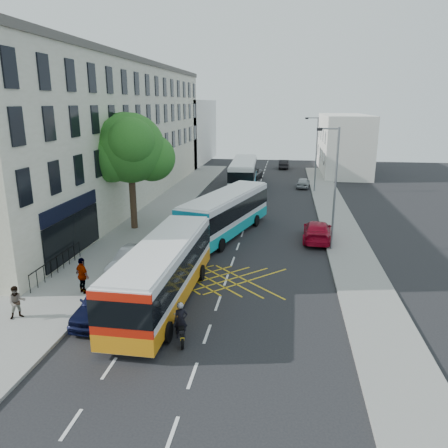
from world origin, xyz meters
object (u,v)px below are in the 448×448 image
at_px(bus_near, 163,272).
at_px(pedestrian_far, 83,276).
at_px(motorbike, 181,322).
at_px(distant_car_silver, 303,183).
at_px(bus_far, 244,174).
at_px(distant_car_grey, 251,174).
at_px(street_tree, 130,149).
at_px(distant_car_dark, 284,164).
at_px(pedestrian_near, 17,302).
at_px(parked_car_silver, 133,260).
at_px(lamp_far, 316,150).
at_px(parked_car_blue, 104,301).
at_px(red_hatchback, 317,231).
at_px(lamp_near, 334,183).
at_px(bus_mid, 226,213).

xyz_separation_m(bus_near, pedestrian_far, (-4.31, 0.15, -0.52)).
distance_m(motorbike, distant_car_silver, 35.75).
height_order(bus_far, distant_car_silver, bus_far).
distance_m(bus_near, distant_car_grey, 36.58).
relative_size(street_tree, distant_car_dark, 2.18).
xyz_separation_m(bus_far, distant_car_dark, (4.51, 16.59, -1.06)).
relative_size(street_tree, pedestrian_near, 5.72).
bearing_deg(pedestrian_far, pedestrian_near, 94.99).
relative_size(motorbike, distant_car_dark, 0.46).
bearing_deg(parked_car_silver, lamp_far, 72.37).
bearing_deg(pedestrian_near, pedestrian_far, 22.16).
distance_m(motorbike, parked_car_silver, 8.48).
bearing_deg(lamp_far, parked_car_blue, -109.83).
xyz_separation_m(street_tree, pedestrian_near, (-0.22, -15.00, -5.37)).
relative_size(red_hatchback, distant_car_dark, 1.21).
xyz_separation_m(street_tree, parked_car_blue, (3.51, -14.02, -5.51)).
height_order(motorbike, distant_car_grey, motorbike).
relative_size(red_hatchback, distant_car_grey, 0.96).
distance_m(red_hatchback, distant_car_silver, 20.43).
xyz_separation_m(distant_car_dark, pedestrian_far, (-9.78, -46.89, 0.44)).
xyz_separation_m(street_tree, distant_car_grey, (7.13, 24.38, -5.59)).
xyz_separation_m(bus_near, parked_car_silver, (-2.91, 3.70, -0.91)).
relative_size(street_tree, pedestrian_far, 4.62).
relative_size(bus_far, parked_car_blue, 2.56).
bearing_deg(motorbike, lamp_near, 43.01).
distance_m(lamp_near, parked_car_blue, 16.19).
bearing_deg(red_hatchback, distant_car_grey, -70.85).
height_order(parked_car_silver, pedestrian_far, pedestrian_far).
relative_size(motorbike, parked_car_silver, 0.43).
xyz_separation_m(street_tree, distant_car_dark, (11.29, 34.88, -5.63)).
bearing_deg(distant_car_silver, motorbike, 86.79).
relative_size(distant_car_silver, pedestrian_near, 2.26).
height_order(bus_far, parked_car_silver, bus_far).
height_order(lamp_near, distant_car_silver, lamp_near).
relative_size(bus_near, parked_car_silver, 2.54).
xyz_separation_m(red_hatchback, pedestrian_far, (-12.50, -11.21, 0.39)).
height_order(parked_car_blue, distant_car_grey, parked_car_blue).
bearing_deg(lamp_near, distant_car_dark, 95.15).
xyz_separation_m(street_tree, motorbike, (7.52, -15.59, -5.49)).
height_order(motorbike, distant_car_silver, motorbike).
bearing_deg(lamp_near, street_tree, 168.60).
height_order(parked_car_silver, distant_car_dark, parked_car_silver).
bearing_deg(bus_far, parked_car_silver, -100.54).
bearing_deg(lamp_far, bus_mid, -113.22).
height_order(lamp_far, red_hatchback, lamp_far).
xyz_separation_m(lamp_near, bus_near, (-8.89, -9.20, -3.00)).
height_order(lamp_far, motorbike, lamp_far).
height_order(bus_near, bus_far, bus_far).
bearing_deg(street_tree, distant_car_grey, 73.71).
height_order(motorbike, pedestrian_far, pedestrian_far).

